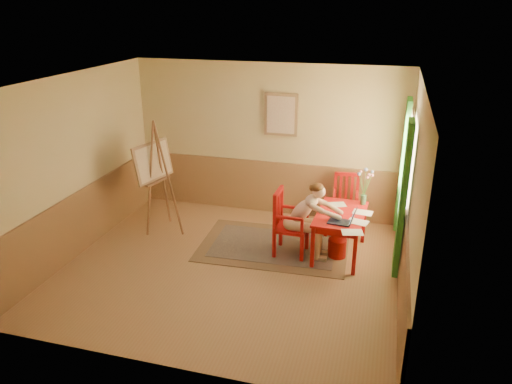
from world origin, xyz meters
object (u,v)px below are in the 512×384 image
(laptop, at_px, (344,220))
(easel, at_px, (155,166))
(figure, at_px, (307,217))
(chair_left, at_px, (288,223))
(table, at_px, (341,218))
(chair_back, at_px, (345,202))

(laptop, xyz_separation_m, easel, (-3.27, 0.49, 0.39))
(figure, bearing_deg, chair_left, 177.34)
(laptop, distance_m, easel, 3.33)
(easel, bearing_deg, figure, -6.78)
(chair_left, xyz_separation_m, easel, (-2.39, 0.31, 0.63))
(table, xyz_separation_m, laptop, (0.08, -0.36, 0.14))
(chair_left, relative_size, easel, 0.55)
(table, bearing_deg, chair_left, -167.10)
(table, relative_size, figure, 0.99)
(chair_left, bearing_deg, chair_back, 57.42)
(chair_back, xyz_separation_m, laptop, (0.10, -1.39, 0.28))
(easel, bearing_deg, table, -2.23)
(chair_back, bearing_deg, table, -88.66)
(table, xyz_separation_m, chair_left, (-0.79, -0.18, -0.10))
(figure, bearing_deg, laptop, -16.12)
(chair_left, distance_m, figure, 0.33)
(chair_back, bearing_deg, chair_left, -122.58)
(chair_back, bearing_deg, figure, -111.29)
(chair_left, relative_size, laptop, 2.53)
(chair_back, distance_m, laptop, 1.42)
(figure, bearing_deg, easel, 173.22)
(easel, bearing_deg, chair_left, -7.29)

